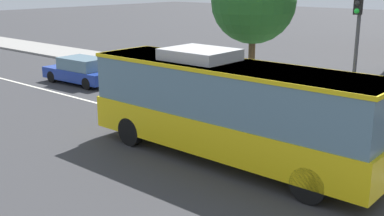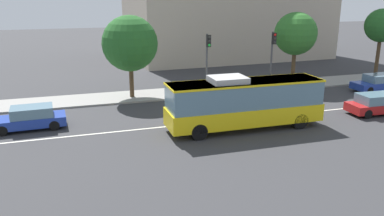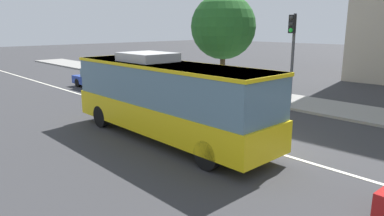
% 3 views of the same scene
% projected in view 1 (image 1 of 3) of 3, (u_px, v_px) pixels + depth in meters
% --- Properties ---
extents(ground_plane, '(160.00, 160.00, 0.00)m').
position_uv_depth(ground_plane, '(329.00, 163.00, 14.99)').
color(ground_plane, '#333335').
extents(lane_centre_line, '(76.00, 0.16, 0.01)m').
position_uv_depth(lane_centre_line, '(329.00, 163.00, 14.99)').
color(lane_centre_line, silver).
rests_on(lane_centre_line, ground_plane).
extents(transit_bus, '(10.01, 2.56, 3.46)m').
position_uv_depth(transit_bus, '(228.00, 105.00, 14.84)').
color(transit_bus, yellow).
rests_on(transit_bus, ground_plane).
extents(sedan_blue, '(4.57, 2.00, 1.46)m').
position_uv_depth(sedan_blue, '(81.00, 71.00, 26.24)').
color(sedan_blue, '#1E3899').
rests_on(sedan_blue, ground_plane).
extents(traffic_light_mid_block, '(0.35, 0.62, 5.20)m').
position_uv_depth(traffic_light_mid_block, '(357.00, 29.00, 20.21)').
color(traffic_light_mid_block, '#47474C').
rests_on(traffic_light_mid_block, ground_plane).
extents(street_tree_kerbside_right, '(4.45, 4.45, 6.74)m').
position_uv_depth(street_tree_kerbside_right, '(253.00, 1.00, 24.75)').
color(street_tree_kerbside_right, '#4C3823').
rests_on(street_tree_kerbside_right, ground_plane).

